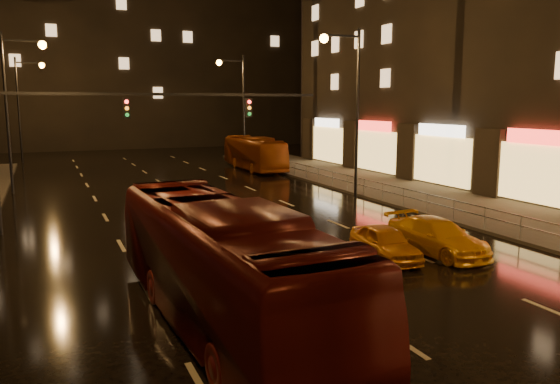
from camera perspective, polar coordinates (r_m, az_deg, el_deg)
name	(u,v)px	position (r m, az deg, el deg)	size (l,w,h in m)	color
ground	(213,217)	(27.84, -7.07, -2.59)	(140.00, 140.00, 0.00)	black
sidewalk_right	(490,212)	(30.42, 21.12, -1.99)	(7.00, 70.00, 0.15)	#38332D
building_distant	(128,11)	(79.98, -15.56, 17.78)	(44.00, 16.00, 36.00)	black
traffic_signal	(103,124)	(26.31, -17.98, 6.75)	(15.31, 0.32, 6.20)	black
railing_right	(404,192)	(30.40, 12.80, -0.03)	(0.05, 56.00, 1.00)	#99999E
bus_red	(222,264)	(14.11, -6.11, -7.50)	(2.72, 11.65, 3.24)	#530E0B
bus_curb	(254,153)	(47.20, -2.73, 4.06)	(2.39, 10.22, 2.85)	#8E3B0E
taxi_near	(385,243)	(20.44, 10.91, -5.23)	(1.47, 3.66, 1.25)	orange
taxi_far	(437,237)	(21.67, 16.09, -4.49)	(1.86, 4.58, 1.33)	#F8AA17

